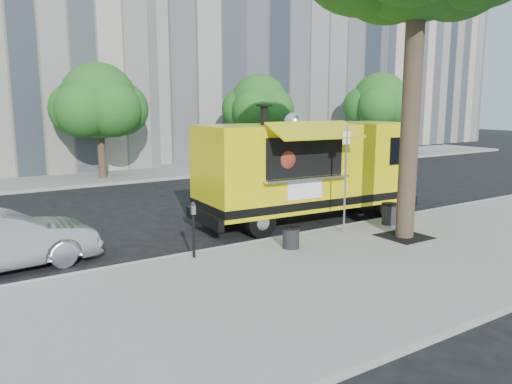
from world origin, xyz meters
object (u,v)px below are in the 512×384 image
at_px(far_tree_d, 380,101).
at_px(trash_bin_right, 291,237).
at_px(far_tree_c, 260,103).
at_px(sign_post, 345,172).
at_px(far_tree_b, 99,101).
at_px(food_truck, 308,168).
at_px(trash_bin_left, 390,213).
at_px(parking_meter, 193,223).

distance_m(far_tree_d, trash_bin_right, 23.89).
bearing_deg(far_tree_c, sign_post, -114.81).
distance_m(far_tree_d, sign_post, 21.79).
height_order(far_tree_d, sign_post, far_tree_d).
bearing_deg(far_tree_b, far_tree_c, -1.91).
height_order(food_truck, trash_bin_right, food_truck).
relative_size(sign_post, trash_bin_left, 4.76).
bearing_deg(parking_meter, far_tree_b, 81.90).
distance_m(far_tree_d, parking_meter, 25.38).
bearing_deg(far_tree_b, parking_meter, -98.10).
bearing_deg(food_truck, trash_bin_left, -53.32).
relative_size(far_tree_c, trash_bin_left, 8.26).
bearing_deg(sign_post, trash_bin_right, -169.26).
relative_size(far_tree_c, sign_post, 1.74).
height_order(far_tree_c, trash_bin_left, far_tree_c).
bearing_deg(far_tree_b, trash_bin_left, -72.99).
relative_size(far_tree_b, sign_post, 1.83).
distance_m(far_tree_b, parking_meter, 14.48).
bearing_deg(far_tree_d, trash_bin_left, -135.85).
relative_size(parking_meter, trash_bin_left, 2.12).
relative_size(food_truck, trash_bin_right, 13.77).
distance_m(far_tree_c, far_tree_d, 10.00).
xyz_separation_m(trash_bin_left, trash_bin_right, (-3.99, -0.36, -0.04)).
height_order(far_tree_b, trash_bin_left, far_tree_b).
bearing_deg(far_tree_d, parking_meter, -146.40).
xyz_separation_m(parking_meter, trash_bin_left, (6.37, -0.25, -0.50)).
height_order(far_tree_d, trash_bin_right, far_tree_d).
bearing_deg(far_tree_b, food_truck, -76.27).
bearing_deg(far_tree_c, parking_meter, -128.66).
distance_m(sign_post, trash_bin_right, 2.62).
xyz_separation_m(far_tree_c, far_tree_d, (10.00, 0.20, 0.17)).
height_order(sign_post, trash_bin_left, sign_post).
distance_m(parking_meter, trash_bin_right, 2.52).
distance_m(far_tree_c, sign_post, 15.48).
xyz_separation_m(sign_post, food_truck, (0.41, 2.12, -0.13)).
bearing_deg(parking_meter, trash_bin_right, -14.39).
distance_m(far_tree_d, trash_bin_left, 20.67).
bearing_deg(trash_bin_left, far_tree_c, 71.71).
height_order(far_tree_c, trash_bin_right, far_tree_c).
distance_m(food_truck, trash_bin_left, 2.87).
bearing_deg(trash_bin_right, far_tree_c, 59.03).
height_order(sign_post, trash_bin_right, sign_post).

